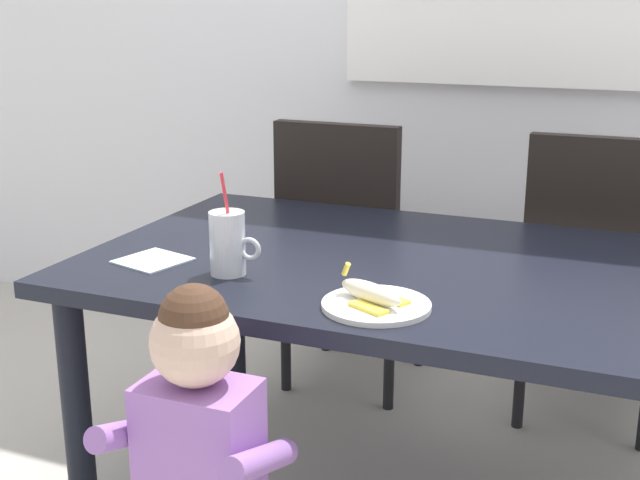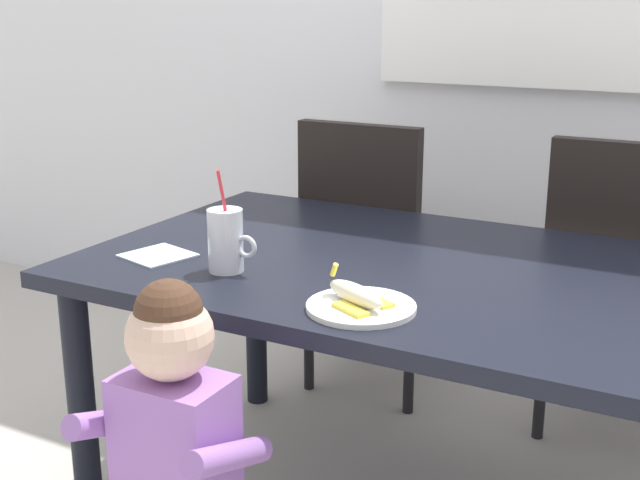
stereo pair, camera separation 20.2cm
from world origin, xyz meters
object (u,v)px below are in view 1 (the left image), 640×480
at_px(peeled_banana, 371,294).
at_px(snack_plate, 376,305).
at_px(dining_chair_left, 348,241).
at_px(toddler_standing, 199,439).
at_px(paper_napkin, 153,260).
at_px(milk_cup, 228,247).
at_px(dining_chair_right, 596,265).
at_px(dining_table, 410,294).

bearing_deg(peeled_banana, snack_plate, 11.11).
xyz_separation_m(dining_chair_left, toddler_standing, (0.19, -1.33, -0.02)).
bearing_deg(paper_napkin, peeled_banana, -9.58).
bearing_deg(toddler_standing, paper_napkin, 131.07).
bearing_deg(snack_plate, paper_napkin, 170.77).
relative_size(dining_chair_left, milk_cup, 3.84).
height_order(dining_chair_left, dining_chair_right, same).
xyz_separation_m(dining_table, milk_cup, (-0.37, -0.25, 0.15)).
height_order(toddler_standing, peeled_banana, toddler_standing).
height_order(snack_plate, paper_napkin, snack_plate).
relative_size(dining_chair_left, dining_chair_right, 1.00).
relative_size(dining_chair_right, milk_cup, 3.84).
xyz_separation_m(dining_table, dining_chair_right, (0.39, 0.72, -0.09)).
height_order(dining_chair_left, toddler_standing, dining_chair_left).
relative_size(dining_table, milk_cup, 6.38).
bearing_deg(dining_chair_right, dining_chair_left, 2.72).
height_order(snack_plate, peeled_banana, peeled_banana).
bearing_deg(peeled_banana, toddler_standing, -126.67).
distance_m(milk_cup, snack_plate, 0.41).
distance_m(dining_table, snack_plate, 0.35).
height_order(dining_chair_right, paper_napkin, dining_chair_right).
height_order(dining_chair_right, peeled_banana, dining_chair_right).
distance_m(dining_table, paper_napkin, 0.64).
height_order(dining_chair_left, peeled_banana, dining_chair_left).
distance_m(dining_chair_left, dining_chair_right, 0.81).
relative_size(dining_table, paper_napkin, 10.64).
height_order(dining_table, snack_plate, snack_plate).
xyz_separation_m(milk_cup, paper_napkin, (-0.22, 0.02, -0.06)).
distance_m(dining_chair_right, paper_napkin, 1.38).
relative_size(toddler_standing, paper_napkin, 5.59).
bearing_deg(paper_napkin, snack_plate, -9.23).
relative_size(snack_plate, paper_napkin, 1.53).
bearing_deg(milk_cup, dining_table, 34.39).
bearing_deg(milk_cup, dining_chair_left, 92.87).
distance_m(toddler_standing, milk_cup, 0.50).
distance_m(milk_cup, peeled_banana, 0.39).
distance_m(toddler_standing, snack_plate, 0.45).
height_order(dining_table, toddler_standing, toddler_standing).
height_order(dining_table, milk_cup, milk_cup).
distance_m(snack_plate, paper_napkin, 0.62).
bearing_deg(dining_chair_left, dining_chair_right, -177.28).
bearing_deg(milk_cup, snack_plate, -11.93).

